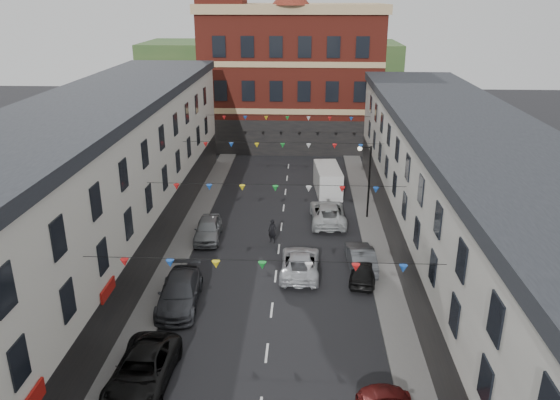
% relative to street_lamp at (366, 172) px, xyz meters
% --- Properties ---
extents(ground, '(160.00, 160.00, 0.00)m').
position_rel_street_lamp_xyz_m(ground, '(-6.55, -14.00, -3.90)').
color(ground, black).
rests_on(ground, ground).
extents(pavement_left, '(1.80, 64.00, 0.15)m').
position_rel_street_lamp_xyz_m(pavement_left, '(-13.45, -12.00, -3.83)').
color(pavement_left, '#605E5B').
rests_on(pavement_left, ground).
extents(pavement_right, '(1.80, 64.00, 0.15)m').
position_rel_street_lamp_xyz_m(pavement_right, '(0.35, -12.00, -3.83)').
color(pavement_right, '#605E5B').
rests_on(pavement_right, ground).
extents(terrace_left, '(8.40, 56.00, 10.70)m').
position_rel_street_lamp_xyz_m(terrace_left, '(-18.33, -13.00, 1.44)').
color(terrace_left, silver).
rests_on(terrace_left, ground).
extents(terrace_right, '(8.40, 56.00, 9.70)m').
position_rel_street_lamp_xyz_m(terrace_right, '(5.23, -13.00, 0.95)').
color(terrace_right, silver).
rests_on(terrace_right, ground).
extents(civic_building, '(20.60, 13.30, 18.50)m').
position_rel_street_lamp_xyz_m(civic_building, '(-6.55, 23.95, 4.23)').
color(civic_building, maroon).
rests_on(civic_building, ground).
extents(clock_tower, '(5.60, 5.60, 30.00)m').
position_rel_street_lamp_xyz_m(clock_tower, '(-14.05, 21.00, 11.03)').
color(clock_tower, maroon).
rests_on(clock_tower, ground).
extents(distant_hill, '(40.00, 14.00, 10.00)m').
position_rel_street_lamp_xyz_m(distant_hill, '(-10.55, 48.00, 1.10)').
color(distant_hill, '#2B4E24').
rests_on(distant_hill, ground).
extents(street_lamp, '(1.10, 0.36, 6.00)m').
position_rel_street_lamp_xyz_m(street_lamp, '(0.00, 0.00, 0.00)').
color(street_lamp, black).
rests_on(street_lamp, ground).
extents(car_left_c, '(2.70, 5.62, 1.55)m').
position_rel_street_lamp_xyz_m(car_left_c, '(-12.05, -20.64, -3.13)').
color(car_left_c, black).
rests_on(car_left_c, ground).
extents(car_left_d, '(2.60, 5.67, 1.61)m').
position_rel_street_lamp_xyz_m(car_left_d, '(-11.89, -13.66, -3.10)').
color(car_left_d, '#393B40').
rests_on(car_left_d, ground).
extents(car_left_e, '(2.08, 4.64, 1.55)m').
position_rel_street_lamp_xyz_m(car_left_e, '(-11.83, -4.45, -3.13)').
color(car_left_e, gray).
rests_on(car_left_e, ground).
extents(car_right_d, '(2.15, 4.19, 1.36)m').
position_rel_street_lamp_xyz_m(car_right_d, '(-1.05, -10.26, -3.22)').
color(car_right_d, black).
rests_on(car_right_d, ground).
extents(car_right_e, '(1.90, 4.66, 1.50)m').
position_rel_street_lamp_xyz_m(car_right_e, '(-1.05, -8.55, -3.15)').
color(car_right_e, '#484C50').
rests_on(car_right_e, ground).
extents(car_right_f, '(2.86, 5.83, 1.59)m').
position_rel_street_lamp_xyz_m(car_right_f, '(-2.95, -0.92, -3.11)').
color(car_right_f, '#BBBFC1').
rests_on(car_right_f, ground).
extents(moving_car, '(2.53, 5.32, 1.47)m').
position_rel_street_lamp_xyz_m(moving_car, '(-5.00, -9.46, -3.17)').
color(moving_car, silver).
rests_on(moving_car, ground).
extents(white_van, '(2.54, 5.54, 2.38)m').
position_rel_street_lamp_xyz_m(white_van, '(-2.73, 6.14, -2.72)').
color(white_van, silver).
rests_on(white_van, ground).
extents(pedestrian, '(0.76, 0.64, 1.78)m').
position_rel_street_lamp_xyz_m(pedestrian, '(-7.06, -4.93, -3.01)').
color(pedestrian, black).
rests_on(pedestrian, ground).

